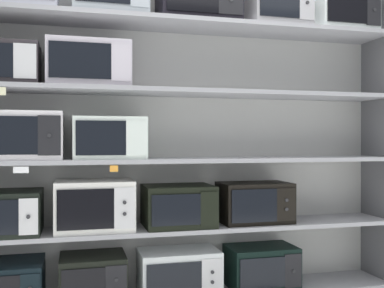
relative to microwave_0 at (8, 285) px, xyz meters
name	(u,v)px	position (x,y,z in m)	size (l,w,h in m)	color
back_panel	(185,128)	(1.24, 0.23, 1.03)	(3.23, 0.04, 2.69)	#B2B2AD
upright_right	(379,129)	(2.78, 0.00, 1.03)	(0.05, 0.41, 2.69)	#5B5B5E
microwave_0	(8,285)	(0.00, 0.00, 0.00)	(0.44, 0.43, 0.30)	black
microwave_1	(93,278)	(0.54, 0.00, 0.01)	(0.44, 0.39, 0.31)	black
microwave_2	(179,272)	(1.14, 0.00, 0.00)	(0.56, 0.36, 0.31)	silver
microwave_3	(261,266)	(1.77, 0.00, 0.00)	(0.50, 0.35, 0.30)	black
shelf_1	(192,227)	(1.24, 0.00, 0.32)	(3.03, 0.41, 0.03)	#99999E
microwave_4	(7,213)	(-0.01, 0.00, 0.47)	(0.43, 0.43, 0.28)	black
microwave_5	(94,205)	(0.55, 0.00, 0.50)	(0.52, 0.38, 0.34)	silver
microwave_6	(178,206)	(1.13, 0.00, 0.48)	(0.49, 0.40, 0.29)	black
microwave_7	(255,202)	(1.71, 0.00, 0.48)	(0.52, 0.34, 0.29)	black
shelf_2	(192,160)	(1.24, 0.00, 0.80)	(3.03, 0.41, 0.03)	#99999E
microwave_8	(18,136)	(0.06, 0.00, 0.97)	(0.57, 0.38, 0.31)	white
microwave_9	(109,138)	(0.65, 0.00, 0.95)	(0.48, 0.38, 0.28)	silver
price_tag_3	(21,170)	(0.10, -0.20, 0.76)	(0.09, 0.00, 0.04)	white
price_tag_4	(114,169)	(0.67, -0.20, 0.76)	(0.05, 0.00, 0.04)	orange
shelf_3	(192,93)	(1.24, 0.00, 1.28)	(3.03, 0.41, 0.03)	#99999E
microwave_10	(5,64)	(-0.01, 0.00, 1.43)	(0.42, 0.34, 0.27)	#2F2A2D
microwave_11	(89,65)	(0.52, 0.00, 1.45)	(0.55, 0.33, 0.31)	#BEB6C1
price_tag_5	(1,91)	(-0.01, -0.20, 1.23)	(0.06, 0.00, 0.05)	beige
shelf_4	(192,25)	(1.24, 0.00, 1.76)	(3.03, 0.41, 0.03)	#99999E
microwave_14	(198,0)	(1.28, 0.00, 1.94)	(0.58, 0.35, 0.34)	black
microwave_15	(276,9)	(1.88, 0.00, 1.93)	(0.45, 0.39, 0.30)	#A09EA2
microwave_16	(341,15)	(2.43, 0.00, 1.92)	(0.48, 0.36, 0.29)	silver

